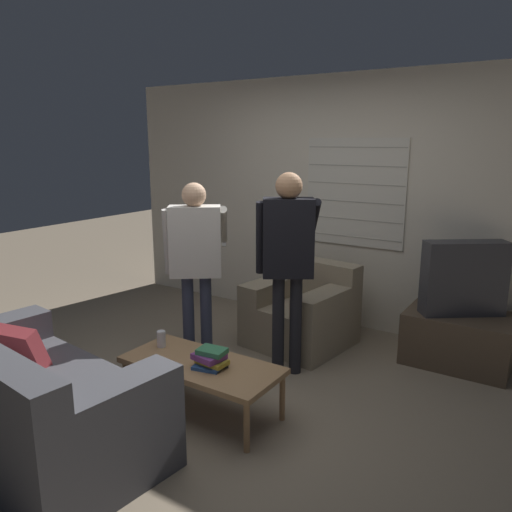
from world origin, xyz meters
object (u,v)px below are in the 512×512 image
at_px(person_left_standing, 196,252).
at_px(spare_remote, 219,367).
at_px(armchair_beige, 303,312).
at_px(tv, 464,278).
at_px(person_right_standing, 288,250).
at_px(couch_blue, 33,403).
at_px(coffee_table, 201,367).
at_px(book_stack, 210,358).
at_px(soda_can, 161,339).

relative_size(person_left_standing, spare_remote, 12.42).
height_order(armchair_beige, tv, tv).
distance_m(armchair_beige, tv, 1.46).
relative_size(armchair_beige, person_right_standing, 0.57).
distance_m(couch_blue, coffee_table, 1.10).
bearing_deg(book_stack, soda_can, 172.18).
bearing_deg(coffee_table, spare_remote, -2.79).
xyz_separation_m(person_right_standing, spare_remote, (-0.03, -0.89, -0.66)).
xyz_separation_m(couch_blue, spare_remote, (0.76, 0.91, 0.08)).
bearing_deg(couch_blue, coffee_table, 63.36).
bearing_deg(soda_can, armchair_beige, 73.32).
height_order(book_stack, soda_can, book_stack).
bearing_deg(tv, couch_blue, 18.77).
height_order(armchair_beige, person_right_standing, person_right_standing).
distance_m(coffee_table, spare_remote, 0.16).
bearing_deg(soda_can, couch_blue, -99.79).
bearing_deg(coffee_table, book_stack, -10.52).
distance_m(tv, spare_remote, 2.24).
bearing_deg(soda_can, tv, 45.05).
relative_size(tv, person_left_standing, 0.43).
relative_size(armchair_beige, coffee_table, 0.83).
bearing_deg(spare_remote, book_stack, -132.03).
bearing_deg(couch_blue, soda_can, 86.65).
relative_size(person_right_standing, spare_remote, 13.18).
height_order(armchair_beige, soda_can, armchair_beige).
bearing_deg(spare_remote, armchair_beige, 134.35).
height_order(couch_blue, coffee_table, couch_blue).
bearing_deg(book_stack, coffee_table, 169.48).
bearing_deg(tv, coffee_table, 17.72).
relative_size(person_right_standing, soda_can, 13.23).
relative_size(armchair_beige, person_left_standing, 0.61).
distance_m(tv, person_left_standing, 2.27).
bearing_deg(soda_can, coffee_table, -7.21).
xyz_separation_m(armchair_beige, coffee_table, (-0.01, -1.51, 0.03)).
bearing_deg(armchair_beige, book_stack, 101.01).
distance_m(coffee_table, book_stack, 0.14).
xyz_separation_m(armchair_beige, person_left_standing, (-0.57, -0.88, 0.68)).
height_order(coffee_table, person_left_standing, person_left_standing).
bearing_deg(couch_blue, armchair_beige, 82.47).
relative_size(couch_blue, spare_remote, 14.13).
xyz_separation_m(tv, soda_can, (-1.79, -1.79, -0.33)).
distance_m(soda_can, spare_remote, 0.59).
relative_size(armchair_beige, spare_remote, 7.54).
xyz_separation_m(tv, spare_remote, (-1.20, -1.85, -0.38)).
height_order(couch_blue, soda_can, couch_blue).
height_order(person_left_standing, person_right_standing, person_right_standing).
distance_m(tv, book_stack, 2.27).
distance_m(armchair_beige, person_right_standing, 0.99).
height_order(couch_blue, armchair_beige, couch_blue).
distance_m(couch_blue, soda_can, 0.99).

